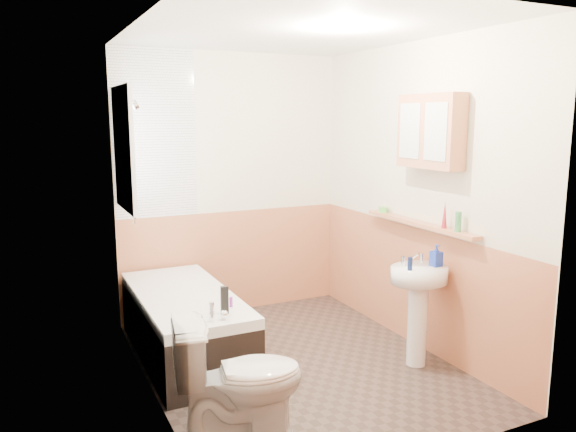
% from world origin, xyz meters
% --- Properties ---
extents(floor, '(2.80, 2.80, 0.00)m').
position_xyz_m(floor, '(0.00, 0.00, 0.00)').
color(floor, '#312622').
rests_on(floor, ground).
extents(ceiling, '(2.80, 2.80, 0.00)m').
position_xyz_m(ceiling, '(0.00, 0.00, 2.50)').
color(ceiling, white).
rests_on(ceiling, ground).
extents(wall_back, '(2.20, 0.02, 2.50)m').
position_xyz_m(wall_back, '(0.00, 1.41, 1.25)').
color(wall_back, beige).
rests_on(wall_back, ground).
extents(wall_front, '(2.20, 0.02, 2.50)m').
position_xyz_m(wall_front, '(0.00, -1.41, 1.25)').
color(wall_front, beige).
rests_on(wall_front, ground).
extents(wall_left, '(0.02, 2.80, 2.50)m').
position_xyz_m(wall_left, '(-1.11, 0.00, 1.25)').
color(wall_left, beige).
rests_on(wall_left, ground).
extents(wall_right, '(0.02, 2.80, 2.50)m').
position_xyz_m(wall_right, '(1.11, 0.00, 1.25)').
color(wall_right, beige).
rests_on(wall_right, ground).
extents(wainscot_right, '(0.01, 2.80, 1.00)m').
position_xyz_m(wainscot_right, '(1.09, 0.00, 0.50)').
color(wainscot_right, '#CA7B53').
rests_on(wainscot_right, wall_right).
extents(wainscot_front, '(2.20, 0.01, 1.00)m').
position_xyz_m(wainscot_front, '(0.00, -1.39, 0.50)').
color(wainscot_front, '#CA7B53').
rests_on(wainscot_front, wall_front).
extents(wainscot_back, '(2.20, 0.01, 1.00)m').
position_xyz_m(wainscot_back, '(0.00, 1.39, 0.50)').
color(wainscot_back, '#CA7B53').
rests_on(wainscot_back, wall_back).
extents(tile_cladding_left, '(0.01, 2.80, 2.50)m').
position_xyz_m(tile_cladding_left, '(-1.09, 0.00, 1.25)').
color(tile_cladding_left, white).
rests_on(tile_cladding_left, wall_left).
extents(tile_return_back, '(0.75, 0.01, 1.50)m').
position_xyz_m(tile_return_back, '(-0.73, 1.39, 1.75)').
color(tile_return_back, white).
rests_on(tile_return_back, wall_back).
extents(window, '(0.03, 0.79, 0.99)m').
position_xyz_m(window, '(-1.06, 0.95, 1.65)').
color(window, white).
rests_on(window, wall_left).
extents(bathtub, '(0.70, 1.61, 0.67)m').
position_xyz_m(bathtub, '(-0.73, 0.53, 0.27)').
color(bathtub, black).
rests_on(bathtub, floor).
extents(shower_riser, '(0.10, 0.07, 1.10)m').
position_xyz_m(shower_riser, '(-1.04, 0.76, 1.72)').
color(shower_riser, silver).
rests_on(shower_riser, wall_left).
extents(toilet, '(0.83, 0.56, 0.75)m').
position_xyz_m(toilet, '(-0.76, -0.77, 0.37)').
color(toilet, white).
rests_on(toilet, floor).
extents(sink, '(0.46, 0.37, 0.89)m').
position_xyz_m(sink, '(0.84, -0.40, 0.56)').
color(sink, white).
rests_on(sink, floor).
extents(pine_shelf, '(0.10, 1.29, 0.03)m').
position_xyz_m(pine_shelf, '(1.04, -0.12, 1.05)').
color(pine_shelf, '#CA7B53').
rests_on(pine_shelf, wall_right).
extents(medicine_cabinet, '(0.16, 0.63, 0.56)m').
position_xyz_m(medicine_cabinet, '(1.01, -0.25, 1.79)').
color(medicine_cabinet, '#CA7B53').
rests_on(medicine_cabinet, wall_right).
extents(foam_can, '(0.06, 0.06, 0.15)m').
position_xyz_m(foam_can, '(1.04, -0.57, 1.14)').
color(foam_can, '#388447').
rests_on(foam_can, pine_shelf).
extents(green_bottle, '(0.05, 0.05, 0.21)m').
position_xyz_m(green_bottle, '(1.04, -0.42, 1.17)').
color(green_bottle, maroon).
rests_on(green_bottle, pine_shelf).
extents(black_jar, '(0.10, 0.10, 0.05)m').
position_xyz_m(black_jar, '(1.04, 0.37, 1.09)').
color(black_jar, '#59C647').
rests_on(black_jar, pine_shelf).
extents(soap_bottle, '(0.08, 0.17, 0.08)m').
position_xyz_m(soap_bottle, '(0.96, -0.44, 0.82)').
color(soap_bottle, '#19339E').
rests_on(soap_bottle, sink).
extents(clear_bottle, '(0.04, 0.04, 0.10)m').
position_xyz_m(clear_bottle, '(0.71, -0.45, 0.83)').
color(clear_bottle, navy).
rests_on(clear_bottle, sink).
extents(blue_gel, '(0.06, 0.04, 0.20)m').
position_xyz_m(blue_gel, '(-0.60, -0.05, 0.62)').
color(blue_gel, black).
rests_on(blue_gel, bathtub).
extents(cream_jar, '(0.09, 0.09, 0.05)m').
position_xyz_m(cream_jar, '(-0.90, -0.12, 0.55)').
color(cream_jar, silver).
rests_on(cream_jar, bathtub).
extents(orange_bottle, '(0.03, 0.03, 0.07)m').
position_xyz_m(orange_bottle, '(-0.51, 0.06, 0.56)').
color(orange_bottle, purple).
rests_on(orange_bottle, bathtub).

